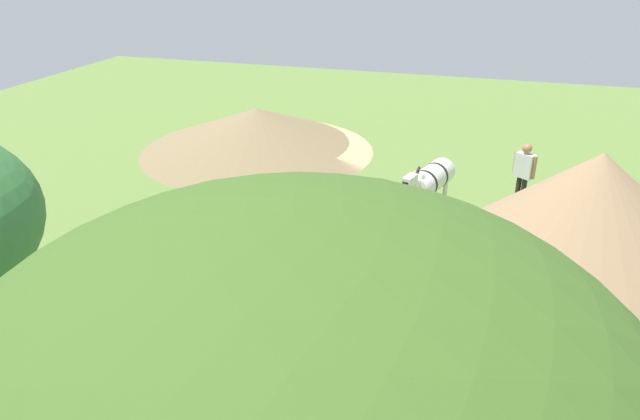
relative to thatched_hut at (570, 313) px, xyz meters
The scene contains 14 objects.
ground_plane 6.38m from the thatched_hut, 53.32° to the right, with size 36.00×36.00×0.00m, color olive.
thatched_hut is the anchor object (origin of this frame).
shade_umbrella 6.51m from the thatched_hut, 37.32° to the right, with size 4.32×4.32×3.13m.
patio_dining_table 6.71m from the thatched_hut, 37.32° to the right, with size 1.69×1.20×0.74m.
patio_chair_east_end 7.19m from the thatched_hut, 47.68° to the right, with size 0.56×0.55×0.90m.
patio_chair_near_hut 7.93m from the thatched_hut, 33.84° to the right, with size 0.53×0.54×0.90m.
patio_chair_near_lawn 6.53m from the thatched_hut, 25.83° to the right, with size 0.56×0.55×0.90m.
patio_chair_west_end 5.55m from the thatched_hut, 40.41° to the right, with size 0.57×0.58×0.90m.
guest_beside_umbrella 8.37m from the thatched_hut, 39.18° to the right, with size 0.25×0.58×1.63m.
guest_behind_table 8.23m from the thatched_hut, 45.38° to the right, with size 0.61×0.28×1.72m.
standing_watcher 8.13m from the thatched_hut, 88.73° to the right, with size 0.50×0.42×1.64m.
striped_lounge_chair 5.40m from the thatched_hut, 76.63° to the right, with size 0.96×0.92×0.62m.
zebra_nearest_camera 4.43m from the thatched_hut, 22.78° to the right, with size 1.27×2.13×1.53m.
zebra_by_umbrella 7.32m from the thatched_hut, 71.73° to the right, with size 1.04×2.16×1.47m.
Camera 1 is at (-2.51, 10.35, 5.91)m, focal length 32.61 mm.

